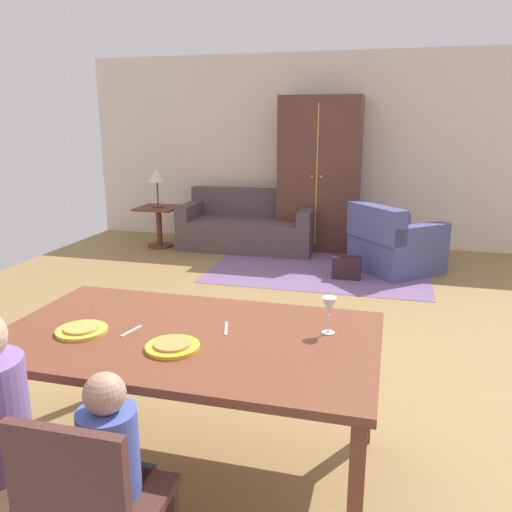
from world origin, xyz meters
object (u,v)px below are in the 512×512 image
at_px(plate_near_man, 82,331).
at_px(armchair, 393,245).
at_px(person_child, 117,489).
at_px(handbag, 347,268).
at_px(dining_chair_child, 91,508).
at_px(person_man, 1,448).
at_px(wine_glass, 329,308).
at_px(couch, 249,227).
at_px(armoire, 320,174).
at_px(table_lamp, 157,177).
at_px(plate_near_child, 172,347).
at_px(dining_table, 188,345).
at_px(side_table, 159,221).

distance_m(plate_near_man, armchair, 4.46).
bearing_deg(armchair, plate_near_man, -109.79).
height_order(person_child, handbag, person_child).
relative_size(dining_chair_child, armchair, 0.72).
bearing_deg(person_man, dining_chair_child, -18.91).
relative_size(wine_glass, couch, 0.10).
height_order(couch, armoire, armoire).
distance_m(wine_glass, table_lamp, 5.22).
xyz_separation_m(plate_near_child, couch, (-1.00, 4.93, -0.47)).
height_order(plate_near_child, table_lamp, table_lamp).
bearing_deg(armoire, dining_chair_child, -89.47).
height_order(person_child, armchair, person_child).
bearing_deg(person_man, person_child, -0.58).
height_order(dining_chair_child, person_child, person_child).
xyz_separation_m(dining_table, person_man, (-0.51, -0.72, -0.18)).
bearing_deg(plate_near_man, side_table, 111.00).
height_order(dining_table, armchair, armchair).
bearing_deg(plate_near_man, armoire, 84.90).
bearing_deg(table_lamp, plate_near_child, -63.98).
distance_m(couch, side_table, 1.30).
xyz_separation_m(person_child, armoire, (-0.05, 5.72, 0.62)).
distance_m(person_child, couch, 5.57).
relative_size(dining_table, couch, 0.99).
distance_m(person_child, armchair, 4.88).
height_order(armchair, armoire, armoire).
height_order(dining_table, armoire, armoire).
height_order(plate_near_child, handbag, plate_near_child).
bearing_deg(plate_near_child, side_table, 116.02).
bearing_deg(armoire, side_table, -167.29).
relative_size(couch, handbag, 5.88).
xyz_separation_m(wine_glass, handbag, (-0.18, 3.41, -0.76)).
distance_m(couch, table_lamp, 1.48).
bearing_deg(couch, wine_glass, -69.90).
bearing_deg(person_man, plate_near_child, 46.62).
height_order(wine_glass, person_man, person_man).
height_order(armoire, side_table, armoire).
bearing_deg(armchair, person_man, -107.47).
distance_m(dining_table, wine_glass, 0.72).
bearing_deg(table_lamp, dining_table, -63.08).
bearing_deg(armchair, armoire, 138.11).
relative_size(plate_near_child, person_man, 0.23).
relative_size(armoire, table_lamp, 3.89).
relative_size(wine_glass, person_child, 0.20).
relative_size(side_table, table_lamp, 1.07).
distance_m(plate_near_child, armoire, 5.18).
height_order(armchair, side_table, armchair).
bearing_deg(dining_table, armoire, 90.61).
bearing_deg(handbag, table_lamp, 161.96).
xyz_separation_m(plate_near_man, person_child, (0.51, -0.61, -0.34)).
relative_size(plate_near_child, wine_glass, 1.34).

